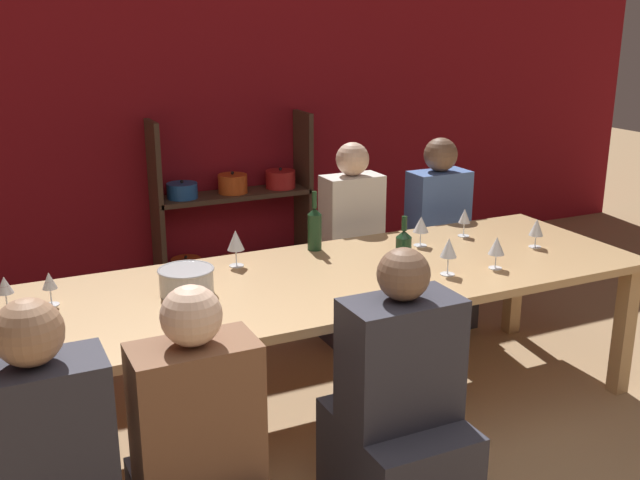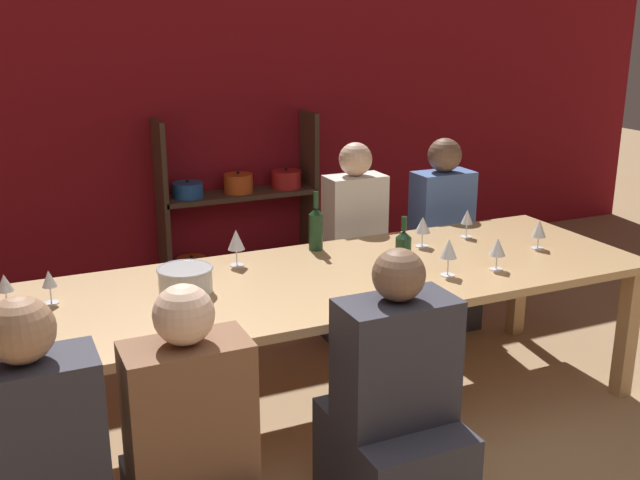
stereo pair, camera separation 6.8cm
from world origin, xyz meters
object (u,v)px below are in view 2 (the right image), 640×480
at_px(wine_glass_red_d, 236,241).
at_px(mixing_bowl, 185,279).
at_px(wine_bottle_green, 403,253).
at_px(wine_bottle_dark, 316,228).
at_px(wine_glass_red_a, 467,218).
at_px(dining_table, 329,289).
at_px(person_near_a, 394,429).
at_px(wine_glass_white_b, 449,250).
at_px(person_far_b, 440,256).
at_px(wine_glass_empty_a, 539,229).
at_px(wine_glass_empty_b, 423,226).
at_px(wine_glass_red_c, 5,285).
at_px(wine_glass_white_a, 497,248).
at_px(shelf_unit, 238,217).
at_px(person_far_a, 354,268).
at_px(wine_glass_red_e, 49,280).

bearing_deg(wine_glass_red_d, mixing_bowl, -140.86).
bearing_deg(wine_bottle_green, mixing_bowl, 167.45).
bearing_deg(wine_bottle_dark, wine_glass_red_a, -9.04).
bearing_deg(wine_bottle_dark, wine_glass_red_d, -170.62).
bearing_deg(dining_table, person_near_a, -97.48).
relative_size(wine_glass_white_b, person_far_b, 0.15).
bearing_deg(wine_bottle_dark, wine_glass_empty_a, -23.52).
bearing_deg(wine_glass_empty_b, wine_glass_red_c, -178.71).
height_order(dining_table, wine_glass_white_a, wine_glass_white_a).
xyz_separation_m(mixing_bowl, wine_glass_empty_b, (1.31, 0.16, 0.05)).
distance_m(shelf_unit, wine_glass_red_d, 2.02).
distance_m(wine_glass_empty_b, wine_glass_red_c, 2.04).
distance_m(wine_glass_red_a, person_far_b, 0.69).
bearing_deg(person_near_a, wine_glass_white_a, 32.95).
bearing_deg(wine_glass_red_d, dining_table, -43.69).
bearing_deg(person_near_a, person_far_a, 68.14).
bearing_deg(dining_table, person_far_b, 34.57).
height_order(shelf_unit, dining_table, shelf_unit).
bearing_deg(person_far_a, wine_glass_red_a, 129.24).
bearing_deg(person_far_b, wine_glass_red_e, 14.47).
relative_size(shelf_unit, wine_glass_red_d, 6.65).
relative_size(shelf_unit, person_far_b, 1.01).
height_order(wine_glass_white_a, person_far_b, person_far_b).
distance_m(wine_bottle_green, person_near_a, 0.91).
xyz_separation_m(mixing_bowl, wine_glass_white_a, (1.44, -0.31, 0.05)).
relative_size(wine_glass_red_a, wine_glass_white_b, 0.87).
height_order(dining_table, wine_glass_red_c, wine_glass_red_c).
height_order(person_near_a, person_far_a, person_far_a).
relative_size(shelf_unit, mixing_bowl, 4.88).
xyz_separation_m(wine_bottle_green, person_far_b, (0.84, 0.94, -0.41)).
bearing_deg(wine_glass_red_c, wine_glass_white_b, -11.75).
bearing_deg(shelf_unit, wine_bottle_green, -89.17).
relative_size(shelf_unit, wine_glass_white_a, 7.63).
bearing_deg(person_far_a, person_far_b, -179.77).
distance_m(wine_bottle_dark, wine_glass_red_e, 1.35).
bearing_deg(wine_bottle_dark, wine_glass_red_c, -171.41).
distance_m(dining_table, wine_glass_empty_a, 1.20).
xyz_separation_m(wine_glass_red_e, person_far_b, (2.37, 0.61, -0.39)).
bearing_deg(wine_glass_white_b, wine_glass_red_e, 166.97).
bearing_deg(mixing_bowl, wine_glass_white_b, -13.67).
distance_m(wine_glass_red_e, person_far_a, 1.90).
bearing_deg(wine_glass_empty_a, person_far_b, 92.22).
bearing_deg(shelf_unit, mixing_bowl, -113.76).
distance_m(wine_glass_empty_a, person_far_b, 0.94).
bearing_deg(dining_table, wine_glass_white_a, -17.68).
relative_size(wine_bottle_green, wine_glass_empty_b, 1.82).
bearing_deg(wine_glass_red_e, mixing_bowl, -11.66).
bearing_deg(wine_glass_empty_a, wine_bottle_green, -174.09).
distance_m(wine_bottle_dark, wine_glass_red_c, 1.52).
xyz_separation_m(wine_glass_white_b, wine_glass_red_d, (-0.86, 0.55, -0.00)).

